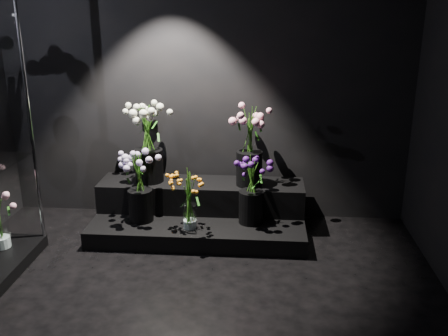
# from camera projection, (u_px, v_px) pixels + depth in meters

# --- Properties ---
(floor) EXTENTS (4.00, 4.00, 0.00)m
(floor) POSITION_uv_depth(u_px,v_px,m) (173.00, 330.00, 3.35)
(floor) COLOR black
(floor) RESTS_ON ground
(wall_back) EXTENTS (4.00, 0.00, 4.00)m
(wall_back) POSITION_uv_depth(u_px,v_px,m) (205.00, 79.00, 4.81)
(wall_back) COLOR black
(wall_back) RESTS_ON floor
(display_riser) EXTENTS (1.99, 0.88, 0.44)m
(display_riser) POSITION_uv_depth(u_px,v_px,m) (200.00, 211.00, 4.81)
(display_riser) COLOR black
(display_riser) RESTS_ON floor
(bouquet_orange_bells) EXTENTS (0.32, 0.32, 0.54)m
(bouquet_orange_bells) POSITION_uv_depth(u_px,v_px,m) (189.00, 199.00, 4.41)
(bouquet_orange_bells) COLOR white
(bouquet_orange_bells) RESTS_ON display_riser
(bouquet_lilac) EXTENTS (0.47, 0.47, 0.66)m
(bouquet_lilac) POSITION_uv_depth(u_px,v_px,m) (139.00, 181.00, 4.54)
(bouquet_lilac) COLOR black
(bouquet_lilac) RESTS_ON display_riser
(bouquet_purple) EXTENTS (0.38, 0.38, 0.65)m
(bouquet_purple) POSITION_uv_depth(u_px,v_px,m) (251.00, 185.00, 4.51)
(bouquet_purple) COLOR black
(bouquet_purple) RESTS_ON display_riser
(bouquet_cream_roses) EXTENTS (0.41, 0.41, 0.76)m
(bouquet_cream_roses) POSITION_uv_depth(u_px,v_px,m) (148.00, 139.00, 4.75)
(bouquet_cream_roses) COLOR black
(bouquet_cream_roses) RESTS_ON display_riser
(bouquet_pink_roses) EXTENTS (0.49, 0.49, 0.75)m
(bouquet_pink_roses) POSITION_uv_depth(u_px,v_px,m) (250.00, 141.00, 4.64)
(bouquet_pink_roses) COLOR black
(bouquet_pink_roses) RESTS_ON display_riser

